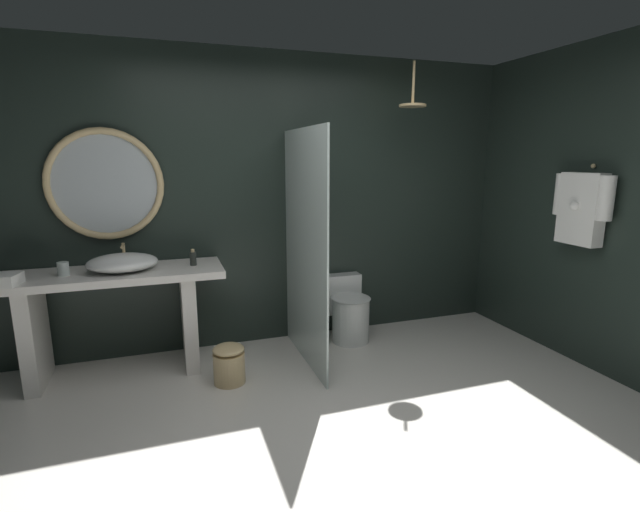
{
  "coord_description": "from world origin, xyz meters",
  "views": [
    {
      "loc": [
        -0.93,
        -2.22,
        1.7
      ],
      "look_at": [
        0.12,
        0.84,
        1.0
      ],
      "focal_mm": 25.82,
      "sensor_mm": 36.0,
      "label": 1
    }
  ],
  "objects": [
    {
      "name": "ground_plane",
      "position": [
        0.0,
        0.0,
        0.0
      ],
      "size": [
        5.76,
        5.76,
        0.0
      ],
      "primitive_type": "plane",
      "color": "silver"
    },
    {
      "name": "back_wall_panel",
      "position": [
        0.0,
        1.9,
        1.3
      ],
      "size": [
        4.8,
        0.1,
        2.6
      ],
      "primitive_type": "cube",
      "color": "#1E2823",
      "rests_on": "ground_plane"
    },
    {
      "name": "vanity_counter",
      "position": [
        -1.35,
        1.54,
        0.56
      ],
      "size": [
        1.68,
        0.58,
        0.84
      ],
      "color": "silver",
      "rests_on": "ground_plane"
    },
    {
      "name": "soap_dispenser",
      "position": [
        -0.73,
        1.54,
        0.9
      ],
      "size": [
        0.05,
        0.05,
        0.13
      ],
      "color": "#282D28",
      "rests_on": "vanity_counter"
    },
    {
      "name": "toilet",
      "position": [
        0.66,
        1.62,
        0.28
      ],
      "size": [
        0.37,
        0.54,
        0.59
      ],
      "color": "white",
      "rests_on": "ground_plane"
    },
    {
      "name": "side_wall_right",
      "position": [
        2.35,
        0.76,
        1.3
      ],
      "size": [
        0.1,
        2.47,
        2.6
      ],
      "primitive_type": "cube",
      "color": "#1E2823",
      "rests_on": "ground_plane"
    },
    {
      "name": "rain_shower_head",
      "position": [
        1.18,
        1.46,
        2.17
      ],
      "size": [
        0.23,
        0.23,
        0.37
      ],
      "color": "#D6B77F"
    },
    {
      "name": "waste_bin",
      "position": [
        -0.54,
        1.09,
        0.16
      ],
      "size": [
        0.24,
        0.24,
        0.31
      ],
      "color": "#D6B77F",
      "rests_on": "ground_plane"
    },
    {
      "name": "vessel_sink",
      "position": [
        -1.26,
        1.52,
        0.91
      ],
      "size": [
        0.52,
        0.42,
        0.19
      ],
      "color": "white",
      "rests_on": "vanity_counter"
    },
    {
      "name": "tumbler_cup",
      "position": [
        -1.66,
        1.52,
        0.89
      ],
      "size": [
        0.08,
        0.08,
        0.1
      ],
      "primitive_type": "cylinder",
      "color": "silver",
      "rests_on": "vanity_counter"
    },
    {
      "name": "hanging_bathrobe",
      "position": [
        2.21,
        0.55,
        1.33
      ],
      "size": [
        0.2,
        0.52,
        0.64
      ],
      "color": "#D6B77F"
    },
    {
      "name": "shower_glass_panel",
      "position": [
        0.14,
        1.29,
        0.96
      ],
      "size": [
        0.02,
        1.12,
        1.92
      ],
      "primitive_type": "cube",
      "color": "silver",
      "rests_on": "ground_plane"
    },
    {
      "name": "round_wall_mirror",
      "position": [
        -1.35,
        1.81,
        1.49
      ],
      "size": [
        0.88,
        0.06,
        0.88
      ],
      "color": "#D6B77F"
    }
  ]
}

